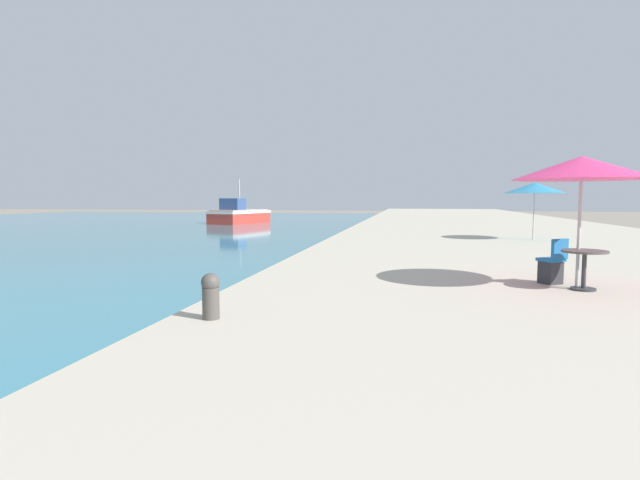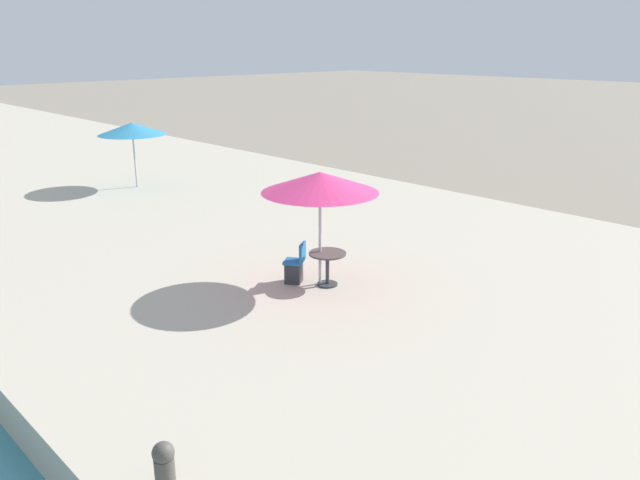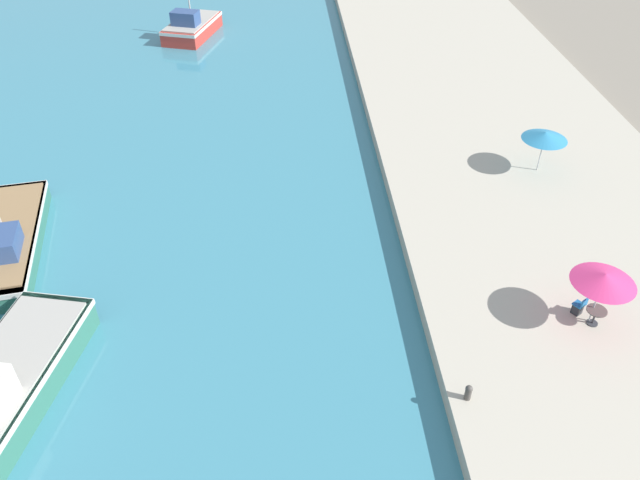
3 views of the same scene
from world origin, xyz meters
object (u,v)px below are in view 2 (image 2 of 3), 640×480
object	(u,v)px
cafe_table	(327,262)
mooring_bollard	(164,466)
cafe_umbrella_white	(132,129)
cafe_chair_left	(295,268)
cafe_umbrella_pink	(320,182)

from	to	relation	value
cafe_table	mooring_bollard	size ratio (longest dim) A/B	1.22
cafe_umbrella_white	cafe_chair_left	distance (m)	11.42
cafe_umbrella_white	cafe_table	size ratio (longest dim) A/B	3.01
cafe_umbrella_pink	mooring_bollard	distance (m)	7.08
cafe_umbrella_pink	cafe_table	world-z (taller)	cafe_umbrella_pink
cafe_table	cafe_chair_left	xyz separation A→B (m)	(-0.40, 0.60, -0.21)
cafe_table	cafe_chair_left	size ratio (longest dim) A/B	0.88
cafe_chair_left	cafe_table	bearing A→B (deg)	-90.00
cafe_umbrella_white	cafe_chair_left	world-z (taller)	cafe_umbrella_white
cafe_table	cafe_chair_left	distance (m)	0.75
cafe_table	mooring_bollard	xyz separation A→B (m)	(-5.92, -3.32, -0.18)
cafe_umbrella_pink	cafe_chair_left	bearing A→B (deg)	127.56
mooring_bollard	cafe_umbrella_pink	bearing A→B (deg)	30.74
cafe_umbrella_white	cafe_umbrella_pink	bearing A→B (deg)	-99.05
cafe_table	mooring_bollard	distance (m)	6.79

